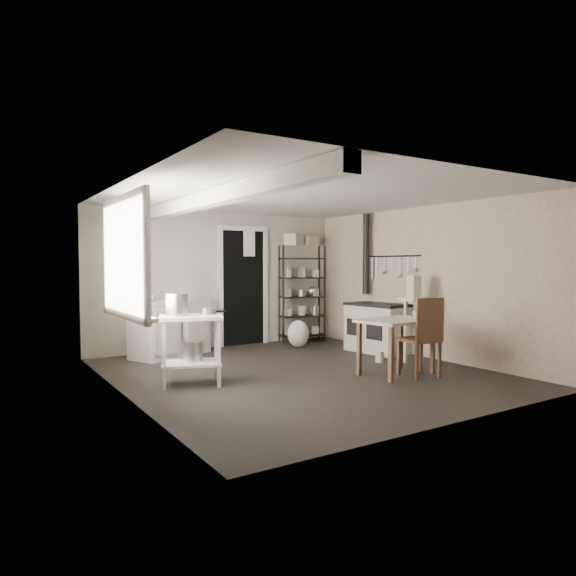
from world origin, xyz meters
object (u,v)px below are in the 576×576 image
stove (377,325)px  work_table (396,345)px  flour_sack (298,333)px  prep_table (191,351)px  stockpot (177,306)px  chair (419,338)px  base_cabinets (170,326)px  shelf_rack (302,290)px

stove → work_table: size_ratio=1.06×
stove → flour_sack: 1.36m
prep_table → flour_sack: prep_table is taller
stockpot → flour_sack: stockpot is taller
chair → work_table: bearing=132.2°
prep_table → chair: 2.84m
stockpot → base_cabinets: stockpot is taller
stockpot → shelf_rack: shelf_rack is taller
prep_table → flour_sack: bearing=31.6°
work_table → stove: bearing=56.1°
base_cabinets → stove: base_cabinets is taller
base_cabinets → stove: bearing=-50.9°
base_cabinets → stove: 3.28m
prep_table → work_table: 2.60m
base_cabinets → chair: bearing=-79.3°
base_cabinets → shelf_rack: (2.55, 0.16, 0.49)m
base_cabinets → shelf_rack: size_ratio=0.75×
work_table → chair: chair is taller
work_table → shelf_rack: bearing=79.5°
chair → base_cabinets: bearing=132.5°
shelf_rack → work_table: bearing=-85.5°
prep_table → chair: bearing=-23.3°
prep_table → stove: 3.41m
prep_table → flour_sack: size_ratio=1.79×
stockpot → stove: size_ratio=0.28×
base_cabinets → stockpot: bearing=-131.5°
stockpot → base_cabinets: size_ratio=0.22×
stove → chair: (-0.77, -1.62, 0.05)m
work_table → flour_sack: work_table is taller
work_table → flour_sack: (0.11, 2.46, -0.14)m
stove → work_table: (-0.93, -1.38, -0.06)m
shelf_rack → flour_sack: (-0.44, -0.55, -0.71)m
prep_table → chair: chair is taller
stockpot → shelf_rack: 3.76m
base_cabinets → flour_sack: base_cabinets is taller
shelf_rack → stove: (0.37, -1.63, -0.51)m
stockpot → shelf_rack: (3.14, 2.06, 0.01)m
stockpot → shelf_rack: bearing=33.2°
stove → chair: size_ratio=0.99×
chair → shelf_rack: bearing=90.6°
flour_sack → stove: bearing=-52.8°
work_table → chair: size_ratio=0.94×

